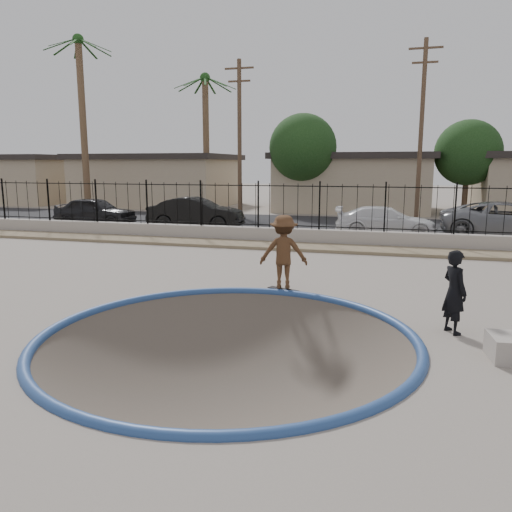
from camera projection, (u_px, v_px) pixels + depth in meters
The scene contains 23 objects.
ground at pixel (324, 263), 21.68m from camera, with size 120.00×120.00×2.20m, color slate.
bowl_pit at pixel (228, 338), 9.16m from camera, with size 6.84×6.84×1.80m, color #51473E, non-canonical shape.
coping_ring at pixel (228, 338), 9.16m from camera, with size 7.04×7.04×0.20m, color navy.
rock_strip at pixel (314, 247), 18.82m from camera, with size 42.00×1.60×0.11m, color #958262.
retaining_wall at pixel (319, 237), 19.82m from camera, with size 42.00×0.45×0.60m, color #A1978E.
fence at pixel (320, 207), 19.60m from camera, with size 40.00×0.04×1.80m.
street at pixel (338, 225), 26.22m from camera, with size 90.00×8.00×0.04m, color black.
house_west_far at pixel (19, 178), 42.24m from camera, with size 10.60×8.60×3.90m.
house_west at pixel (158, 180), 38.82m from camera, with size 11.60×8.60×3.90m.
house_center at pixel (354, 181), 34.87m from camera, with size 10.60×8.60×3.90m.
palm_left at pixel (81, 89), 32.10m from camera, with size 2.30×2.30×11.30m.
palm_mid at pixel (206, 112), 34.28m from camera, with size 2.30×2.30×9.30m.
utility_pole_left at pixel (240, 137), 28.85m from camera, with size 1.70×0.24×9.00m.
utility_pole_mid at pixel (421, 129), 26.17m from camera, with size 1.70×0.24×9.50m.
street_tree_left at pixel (303, 148), 31.94m from camera, with size 4.32×4.32×6.36m.
street_tree_mid at pixel (468, 153), 30.32m from camera, with size 3.96×3.96×5.83m.
skater at pixel (284, 256), 12.32m from camera, with size 1.18×0.68×1.83m, color brown.
skateboard at pixel (283, 289), 12.48m from camera, with size 0.85×0.50×0.07m.
videographer at pixel (454, 292), 9.31m from camera, with size 0.58×0.38×1.59m, color black.
car_a at pixel (95, 211), 25.86m from camera, with size 1.70×4.24×1.44m, color black.
car_b at pixel (196, 213), 24.38m from camera, with size 1.61×4.62×1.52m, color black.
car_c at pixel (386, 221), 22.03m from camera, with size 1.79×4.39×1.27m, color white.
car_d at pixel (508, 220), 21.40m from camera, with size 2.54×5.51×1.53m, color gray.
Camera 1 is at (2.84, -9.28, 3.14)m, focal length 35.00 mm.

